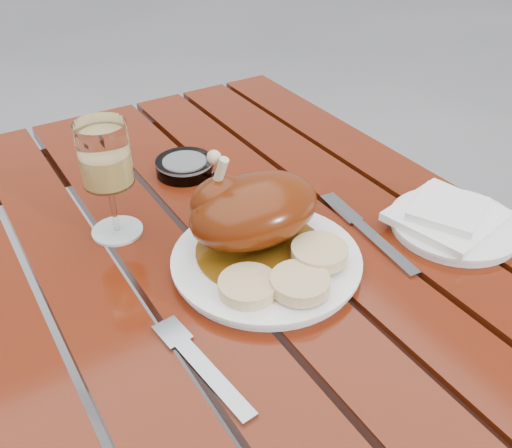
{
  "coord_description": "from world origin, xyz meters",
  "views": [
    {
      "loc": [
        -0.34,
        -0.57,
        1.27
      ],
      "look_at": [
        0.02,
        0.02,
        0.78
      ],
      "focal_mm": 40.0,
      "sensor_mm": 36.0,
      "label": 1
    }
  ],
  "objects_px": {
    "table": "(252,411)",
    "dinner_plate": "(266,261)",
    "side_plate": "(454,225)",
    "ashtray": "(185,166)",
    "wine_glass": "(109,181)"
  },
  "relations": [
    {
      "from": "table",
      "to": "wine_glass",
      "type": "xyz_separation_m",
      "value": [
        -0.15,
        0.15,
        0.47
      ]
    },
    {
      "from": "ashtray",
      "to": "wine_glass",
      "type": "bearing_deg",
      "value": -147.08
    },
    {
      "from": "wine_glass",
      "to": "ashtray",
      "type": "distance_m",
      "value": 0.22
    },
    {
      "from": "dinner_plate",
      "to": "ashtray",
      "type": "bearing_deg",
      "value": 86.37
    },
    {
      "from": "dinner_plate",
      "to": "ashtray",
      "type": "relative_size",
      "value": 2.59
    },
    {
      "from": "dinner_plate",
      "to": "side_plate",
      "type": "bearing_deg",
      "value": -14.59
    },
    {
      "from": "table",
      "to": "dinner_plate",
      "type": "height_order",
      "value": "dinner_plate"
    },
    {
      "from": "table",
      "to": "ashtray",
      "type": "relative_size",
      "value": 11.57
    },
    {
      "from": "dinner_plate",
      "to": "side_plate",
      "type": "distance_m",
      "value": 0.31
    },
    {
      "from": "dinner_plate",
      "to": "ashtray",
      "type": "xyz_separation_m",
      "value": [
        0.02,
        0.3,
        0.0
      ]
    },
    {
      "from": "ashtray",
      "to": "dinner_plate",
      "type": "bearing_deg",
      "value": -93.63
    },
    {
      "from": "table",
      "to": "side_plate",
      "type": "xyz_separation_m",
      "value": [
        0.3,
        -0.12,
        0.38
      ]
    },
    {
      "from": "dinner_plate",
      "to": "table",
      "type": "bearing_deg",
      "value": 91.17
    },
    {
      "from": "side_plate",
      "to": "table",
      "type": "bearing_deg",
      "value": 158.47
    },
    {
      "from": "table",
      "to": "wine_glass",
      "type": "relative_size",
      "value": 6.57
    }
  ]
}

